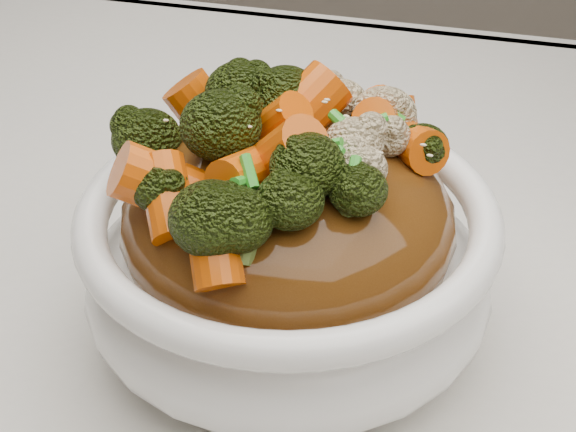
% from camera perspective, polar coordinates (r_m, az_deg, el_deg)
% --- Properties ---
extents(tablecloth, '(1.20, 0.80, 0.04)m').
position_cam_1_polar(tablecloth, '(0.52, 5.16, -7.32)').
color(tablecloth, silver).
rests_on(tablecloth, dining_table).
extents(bowl, '(0.22, 0.22, 0.08)m').
position_cam_1_polar(bowl, '(0.47, 0.00, -3.25)').
color(bowl, white).
rests_on(bowl, tablecloth).
extents(sauce_base, '(0.18, 0.18, 0.09)m').
position_cam_1_polar(sauce_base, '(0.45, 0.00, -0.31)').
color(sauce_base, '#4F2B0D').
rests_on(sauce_base, bowl).
extents(carrots, '(0.18, 0.18, 0.05)m').
position_cam_1_polar(carrots, '(0.42, 0.00, 6.65)').
color(carrots, '#D35206').
rests_on(carrots, sauce_base).
extents(broccoli, '(0.18, 0.18, 0.04)m').
position_cam_1_polar(broccoli, '(0.42, 0.00, 6.53)').
color(broccoli, black).
rests_on(broccoli, sauce_base).
extents(cauliflower, '(0.18, 0.18, 0.04)m').
position_cam_1_polar(cauliflower, '(0.42, 0.00, 6.29)').
color(cauliflower, beige).
rests_on(cauliflower, sauce_base).
extents(scallions, '(0.13, 0.13, 0.02)m').
position_cam_1_polar(scallions, '(0.42, 0.00, 6.77)').
color(scallions, '#2C9021').
rests_on(scallions, sauce_base).
extents(sesame_seeds, '(0.16, 0.16, 0.01)m').
position_cam_1_polar(sesame_seeds, '(0.42, 0.00, 6.77)').
color(sesame_seeds, beige).
rests_on(sesame_seeds, sauce_base).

